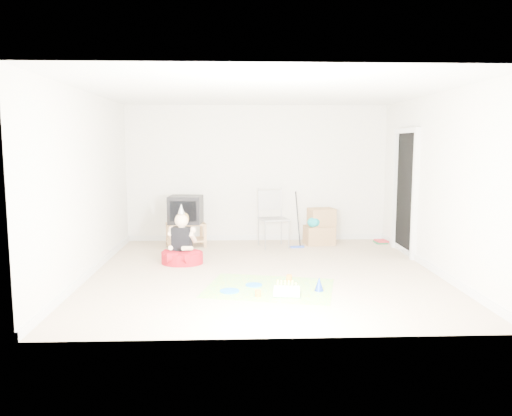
{
  "coord_description": "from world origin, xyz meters",
  "views": [
    {
      "loc": [
        -0.4,
        -7.11,
        1.87
      ],
      "look_at": [
        -0.1,
        0.4,
        0.9
      ],
      "focal_mm": 35.0,
      "sensor_mm": 36.0,
      "label": 1
    }
  ],
  "objects_px": {
    "seated_woman": "(182,250)",
    "cardboard_boxes": "(320,227)",
    "tv_stand": "(186,233)",
    "crt_tv": "(186,210)",
    "birthday_cake": "(287,292)",
    "folding_chair": "(274,219)"
  },
  "relations": [
    {
      "from": "birthday_cake",
      "to": "crt_tv",
      "type": "bearing_deg",
      "value": 116.89
    },
    {
      "from": "crt_tv",
      "to": "cardboard_boxes",
      "type": "height_order",
      "value": "crt_tv"
    },
    {
      "from": "tv_stand",
      "to": "seated_woman",
      "type": "height_order",
      "value": "seated_woman"
    },
    {
      "from": "seated_woman",
      "to": "birthday_cake",
      "type": "xyz_separation_m",
      "value": [
        1.48,
        -1.74,
        -0.16
      ]
    },
    {
      "from": "seated_woman",
      "to": "cardboard_boxes",
      "type": "bearing_deg",
      "value": 30.48
    },
    {
      "from": "folding_chair",
      "to": "birthday_cake",
      "type": "xyz_separation_m",
      "value": [
        -0.05,
        -2.92,
        -0.47
      ]
    },
    {
      "from": "tv_stand",
      "to": "cardboard_boxes",
      "type": "height_order",
      "value": "cardboard_boxes"
    },
    {
      "from": "cardboard_boxes",
      "to": "birthday_cake",
      "type": "distance_m",
      "value": 3.31
    },
    {
      "from": "birthday_cake",
      "to": "tv_stand",
      "type": "bearing_deg",
      "value": 116.89
    },
    {
      "from": "cardboard_boxes",
      "to": "seated_woman",
      "type": "distance_m",
      "value": 2.8
    },
    {
      "from": "crt_tv",
      "to": "birthday_cake",
      "type": "xyz_separation_m",
      "value": [
        1.54,
        -3.04,
        -0.64
      ]
    },
    {
      "from": "tv_stand",
      "to": "birthday_cake",
      "type": "distance_m",
      "value": 3.42
    },
    {
      "from": "tv_stand",
      "to": "cardboard_boxes",
      "type": "xyz_separation_m",
      "value": [
        2.48,
        0.12,
        0.06
      ]
    },
    {
      "from": "folding_chair",
      "to": "birthday_cake",
      "type": "height_order",
      "value": "folding_chair"
    },
    {
      "from": "cardboard_boxes",
      "to": "crt_tv",
      "type": "bearing_deg",
      "value": -177.13
    },
    {
      "from": "folding_chair",
      "to": "seated_woman",
      "type": "height_order",
      "value": "folding_chair"
    },
    {
      "from": "tv_stand",
      "to": "crt_tv",
      "type": "relative_size",
      "value": 1.33
    },
    {
      "from": "crt_tv",
      "to": "cardboard_boxes",
      "type": "bearing_deg",
      "value": 8.13
    },
    {
      "from": "crt_tv",
      "to": "birthday_cake",
      "type": "bearing_deg",
      "value": -57.85
    },
    {
      "from": "tv_stand",
      "to": "birthday_cake",
      "type": "xyz_separation_m",
      "value": [
        1.54,
        -3.04,
        -0.21
      ]
    },
    {
      "from": "tv_stand",
      "to": "folding_chair",
      "type": "distance_m",
      "value": 1.62
    },
    {
      "from": "tv_stand",
      "to": "crt_tv",
      "type": "bearing_deg",
      "value": 135.0
    }
  ]
}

